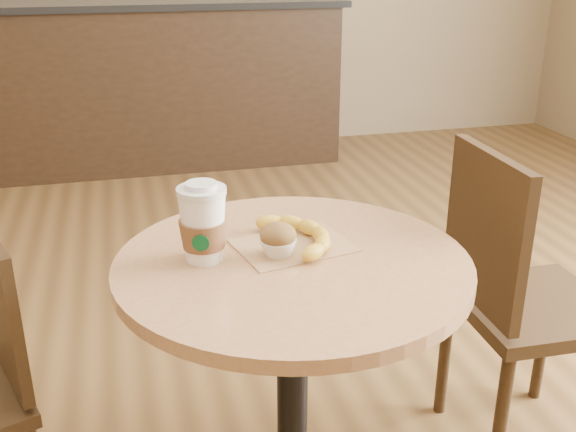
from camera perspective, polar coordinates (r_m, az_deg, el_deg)
The scene contains 7 objects.
cafe_table at distance 1.50m, azimuth 0.38°, elevation -10.53°, with size 0.75×0.75×0.75m.
chair_right at distance 1.92m, azimuth 18.76°, elevation -6.29°, with size 0.40×0.40×0.89m.
service_counter at distance 4.51m, azimuth -10.42°, elevation 10.93°, with size 2.30×0.65×1.04m.
kraft_bag at distance 1.46m, azimuth 0.47°, elevation -2.52°, with size 0.24×0.18×0.00m, color #A2794E.
coffee_cup at distance 1.38m, azimuth -7.21°, elevation -0.83°, with size 0.10×0.10×0.17m.
muffin at distance 1.40m, azimuth -0.85°, elevation -2.02°, with size 0.08×0.08×0.07m.
banana at distance 1.46m, azimuth 0.98°, elevation -1.68°, with size 0.16×0.25×0.03m, color gold, non-canonical shape.
Camera 1 is at (-0.30, -1.24, 1.36)m, focal length 42.00 mm.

